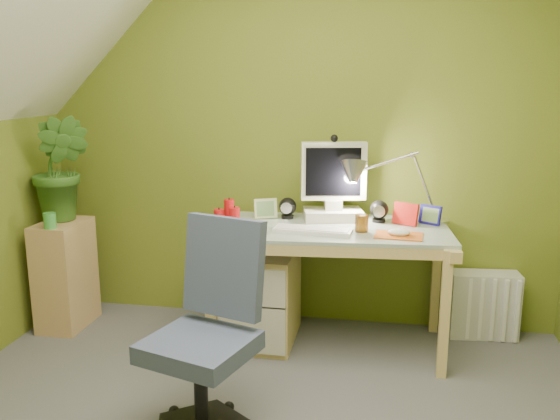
% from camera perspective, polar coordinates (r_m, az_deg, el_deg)
% --- Properties ---
extents(wall_back, '(3.20, 0.01, 2.40)m').
position_cam_1_polar(wall_back, '(3.67, 1.66, 7.37)').
color(wall_back, olive).
rests_on(wall_back, floor).
extents(desk, '(1.38, 0.76, 0.71)m').
position_cam_1_polar(desk, '(3.47, 4.72, -7.32)').
color(desk, tan).
rests_on(desk, floor).
extents(monitor, '(0.41, 0.29, 0.51)m').
position_cam_1_polar(monitor, '(3.48, 5.19, 3.18)').
color(monitor, beige).
rests_on(monitor, desk).
extents(speaker_left, '(0.12, 0.12, 0.13)m').
position_cam_1_polar(speaker_left, '(3.53, 0.73, 0.20)').
color(speaker_left, black).
rests_on(speaker_left, desk).
extents(speaker_right, '(0.11, 0.11, 0.13)m').
position_cam_1_polar(speaker_right, '(3.49, 9.51, -0.10)').
color(speaker_right, black).
rests_on(speaker_right, desk).
extents(keyboard, '(0.44, 0.18, 0.02)m').
position_cam_1_polar(keyboard, '(3.23, 3.18, -1.96)').
color(keyboard, white).
rests_on(keyboard, desk).
extents(mousepad, '(0.26, 0.20, 0.01)m').
position_cam_1_polar(mousepad, '(3.21, 11.36, -2.42)').
color(mousepad, '#BE5A1D').
rests_on(mousepad, desk).
extents(mouse, '(0.13, 0.09, 0.04)m').
position_cam_1_polar(mouse, '(3.21, 11.37, -2.13)').
color(mouse, white).
rests_on(mouse, mousepad).
extents(amber_tumbler, '(0.07, 0.07, 0.09)m').
position_cam_1_polar(amber_tumbler, '(3.26, 7.86, -1.27)').
color(amber_tumbler, brown).
rests_on(amber_tumbler, desk).
extents(candle_cluster, '(0.19, 0.18, 0.12)m').
position_cam_1_polar(candle_cluster, '(3.46, -5.07, -0.14)').
color(candle_cluster, red).
rests_on(candle_cluster, desk).
extents(photo_frame_red, '(0.14, 0.09, 0.13)m').
position_cam_1_polar(photo_frame_red, '(3.45, 11.99, -0.36)').
color(photo_frame_red, red).
rests_on(photo_frame_red, desk).
extents(photo_frame_blue, '(0.12, 0.08, 0.11)m').
position_cam_1_polar(photo_frame_blue, '(3.50, 14.26, -0.44)').
color(photo_frame_blue, '#1B169B').
rests_on(photo_frame_blue, desk).
extents(photo_frame_green, '(0.13, 0.07, 0.12)m').
position_cam_1_polar(photo_frame_green, '(3.54, -1.40, 0.15)').
color(photo_frame_green, beige).
rests_on(photo_frame_green, desk).
extents(desk_lamp, '(0.60, 0.33, 0.60)m').
position_cam_1_polar(desk_lamp, '(3.47, 12.64, 3.67)').
color(desk_lamp, '#B7B6BB').
rests_on(desk_lamp, desk).
extents(side_ledge, '(0.25, 0.38, 0.67)m').
position_cam_1_polar(side_ledge, '(3.95, -19.96, -5.85)').
color(side_ledge, tan).
rests_on(side_ledge, floor).
extents(potted_plant, '(0.36, 0.29, 0.65)m').
position_cam_1_polar(potted_plant, '(3.84, -20.33, 3.77)').
color(potted_plant, '#376722').
rests_on(potted_plant, side_ledge).
extents(green_cup, '(0.09, 0.09, 0.09)m').
position_cam_1_polar(green_cup, '(3.72, -21.27, -0.96)').
color(green_cup, green).
rests_on(green_cup, side_ledge).
extents(task_chair, '(0.59, 0.59, 0.85)m').
position_cam_1_polar(task_chair, '(2.59, -7.76, -12.82)').
color(task_chair, '#404A69').
rests_on(task_chair, floor).
extents(radiator, '(0.41, 0.19, 0.40)m').
position_cam_1_polar(radiator, '(3.81, 18.99, -8.61)').
color(radiator, silver).
rests_on(radiator, floor).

